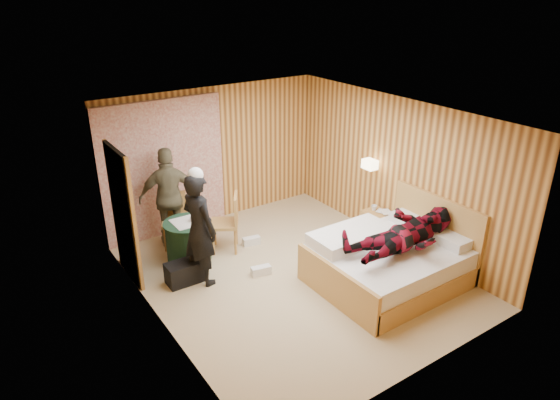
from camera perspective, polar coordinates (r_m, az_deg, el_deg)
floor at (r=7.78m, az=1.45°, el=-8.59°), size 4.20×5.00×0.01m
ceiling at (r=6.78m, az=1.66°, el=9.58°), size 4.20×5.00×0.01m
wall_back at (r=9.20m, az=-7.56°, el=5.08°), size 4.20×0.02×2.50m
wall_left at (r=6.32m, az=-14.20°, el=-4.43°), size 0.02×5.00×2.50m
wall_right at (r=8.50m, az=13.18°, el=3.07°), size 0.02×5.00×2.50m
curtain at (r=8.78m, az=-13.15°, el=3.40°), size 2.20×0.08×2.40m
doorway at (r=7.64m, az=-17.51°, el=-1.65°), size 0.06×0.90×2.05m
wall_lamp at (r=8.65m, az=10.25°, el=4.05°), size 0.26×0.24×0.16m
bed at (r=7.66m, az=12.43°, el=-6.82°), size 2.14×1.69×1.16m
nightstand at (r=8.79m, az=11.13°, el=-2.97°), size 0.40×0.55×0.53m
round_table at (r=8.17m, az=-10.43°, el=-4.56°), size 0.76×0.76×0.67m
chair_far at (r=8.60m, az=-11.98°, el=-1.71°), size 0.56×0.56×0.93m
chair_near at (r=8.25m, az=-5.81°, el=-2.11°), size 0.62×0.62×1.00m
duffel_bag at (r=7.67m, az=-10.69°, el=-8.08°), size 0.59×0.32×0.33m
sneaker_left at (r=7.77m, az=-2.19°, el=-8.05°), size 0.32×0.18×0.14m
sneaker_right at (r=8.61m, az=-3.29°, el=-4.69°), size 0.32×0.17×0.13m
woman_standing at (r=7.32m, az=-9.20°, el=-3.31°), size 0.55×0.71×1.73m
man_at_table at (r=8.48m, az=-12.46°, el=0.28°), size 1.09×0.74×1.72m
man_on_bed at (r=7.23m, az=14.35°, el=-2.86°), size 0.86×0.67×1.77m
book_lower at (r=8.65m, az=11.50°, el=-1.51°), size 0.24×0.27×0.02m
book_upper at (r=8.64m, az=11.51°, el=-1.39°), size 0.24×0.27×0.02m
cup_nightstand at (r=8.75m, az=10.69°, el=-0.89°), size 0.13×0.13×0.09m
cup_table at (r=7.99m, az=-9.83°, el=-2.09°), size 0.13×0.13×0.10m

